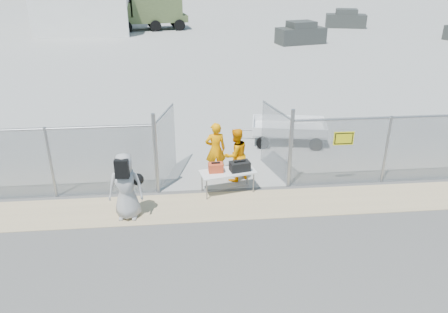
{
  "coord_description": "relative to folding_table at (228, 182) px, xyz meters",
  "views": [
    {
      "loc": [
        -1.11,
        -9.73,
        6.46
      ],
      "look_at": [
        0.0,
        2.0,
        1.1
      ],
      "focal_mm": 35.0,
      "sensor_mm": 36.0,
      "label": 1
    }
  ],
  "objects": [
    {
      "name": "visitor",
      "position": [
        -2.84,
        -1.14,
        0.59
      ],
      "size": [
        0.97,
        0.67,
        1.88
      ],
      "primitive_type": "imported",
      "rotation": [
        0.0,
        0.0,
        -0.08
      ],
      "color": "#9A9A9A",
      "rests_on": "ground"
    },
    {
      "name": "ground",
      "position": [
        -0.09,
        -1.82,
        -0.35
      ],
      "size": [
        160.0,
        160.0,
        0.0
      ],
      "primitive_type": "plane",
      "color": "#3E3E3E"
    },
    {
      "name": "parked_vehicle_near",
      "position": [
        8.55,
        24.51,
        0.54
      ],
      "size": [
        4.23,
        2.66,
        1.77
      ],
      "primitive_type": null,
      "rotation": [
        0.0,
        0.0,
        0.24
      ],
      "color": "#353835",
      "rests_on": "ground"
    },
    {
      "name": "folding_table",
      "position": [
        0.0,
        0.0,
        0.0
      ],
      "size": [
        1.74,
        1.01,
        0.7
      ],
      "primitive_type": null,
      "rotation": [
        0.0,
        0.0,
        0.21
      ],
      "color": "silver",
      "rests_on": "ground"
    },
    {
      "name": "black_duffel",
      "position": [
        0.36,
        0.02,
        0.49
      ],
      "size": [
        0.64,
        0.46,
        0.28
      ],
      "primitive_type": "cube",
      "rotation": [
        0.0,
        0.0,
        0.21
      ],
      "color": "black",
      "rests_on": "folding_table"
    },
    {
      "name": "military_truck",
      "position": [
        -4.11,
        33.59,
        1.3
      ],
      "size": [
        7.22,
        3.66,
        3.29
      ],
      "primitive_type": null,
      "rotation": [
        0.0,
        0.0,
        0.17
      ],
      "color": "#506034",
      "rests_on": "ground"
    },
    {
      "name": "security_worker_left",
      "position": [
        -0.27,
        1.14,
        0.56
      ],
      "size": [
        0.7,
        0.5,
        1.81
      ],
      "primitive_type": "imported",
      "rotation": [
        0.0,
        0.0,
        3.24
      ],
      "color": "#FF9800",
      "rests_on": "ground"
    },
    {
      "name": "orange_bag",
      "position": [
        -0.35,
        0.0,
        0.48
      ],
      "size": [
        0.44,
        0.31,
        0.27
      ],
      "primitive_type": "cube",
      "rotation": [
        0.0,
        0.0,
        0.05
      ],
      "color": "#D74824",
      "rests_on": "folding_table"
    },
    {
      "name": "chain_link_fence",
      "position": [
        -0.09,
        0.18,
        0.75
      ],
      "size": [
        40.0,
        0.2,
        2.2
      ],
      "primitive_type": null,
      "color": "gray",
      "rests_on": "ground"
    },
    {
      "name": "utility_trailer",
      "position": [
        2.73,
        3.75,
        0.09
      ],
      "size": [
        3.86,
        2.45,
        0.87
      ],
      "primitive_type": null,
      "rotation": [
        0.0,
        0.0,
        -0.18
      ],
      "color": "silver",
      "rests_on": "ground"
    },
    {
      "name": "security_worker_right",
      "position": [
        0.33,
        0.77,
        0.52
      ],
      "size": [
        1.05,
        0.97,
        1.73
      ],
      "primitive_type": "imported",
      "rotation": [
        0.0,
        0.0,
        3.62
      ],
      "color": "#FF9800",
      "rests_on": "ground"
    },
    {
      "name": "parked_vehicle_mid",
      "position": [
        15.49,
        33.25,
        0.54
      ],
      "size": [
        4.26,
        2.71,
        1.78
      ],
      "primitive_type": null,
      "rotation": [
        0.0,
        0.0,
        -0.25
      ],
      "color": "#353835",
      "rests_on": "ground"
    },
    {
      "name": "tarmac_inside",
      "position": [
        -0.09,
        40.18,
        -0.34
      ],
      "size": [
        160.0,
        80.0,
        0.01
      ],
      "primitive_type": "cube",
      "color": "gray",
      "rests_on": "ground"
    },
    {
      "name": "dirt_strip",
      "position": [
        -0.09,
        -0.82,
        -0.34
      ],
      "size": [
        44.0,
        1.6,
        0.01
      ],
      "primitive_type": "cube",
      "color": "tan",
      "rests_on": "ground"
    }
  ]
}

